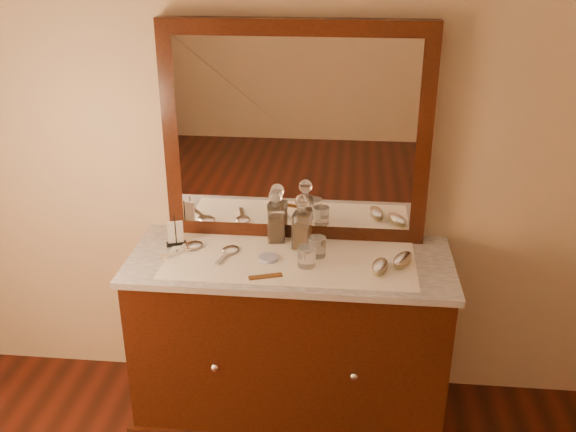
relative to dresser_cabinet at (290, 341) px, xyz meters
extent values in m
plane|color=tan|center=(0.00, 0.29, 0.99)|extent=(4.50, 4.50, 0.00)
cube|color=black|center=(0.00, 0.00, 0.00)|extent=(1.40, 0.55, 0.82)
cube|color=black|center=(0.00, 0.00, -0.37)|extent=(1.46, 0.59, 0.08)
sphere|color=silver|center=(-0.30, -0.28, 0.04)|extent=(0.04, 0.04, 0.04)
sphere|color=silver|center=(0.30, -0.28, 0.04)|extent=(0.04, 0.04, 0.04)
cube|color=silver|center=(0.00, 0.00, 0.42)|extent=(1.44, 0.59, 0.03)
cube|color=black|center=(0.00, 0.25, 0.94)|extent=(1.20, 0.08, 1.00)
cube|color=white|center=(0.00, 0.21, 0.94)|extent=(1.06, 0.01, 0.86)
cube|color=white|center=(0.00, -0.02, 0.44)|extent=(1.10, 0.45, 0.00)
cylinder|color=white|center=(-0.09, -0.03, 0.45)|extent=(0.10, 0.10, 0.02)
cube|color=brown|center=(-0.09, -0.19, 0.45)|extent=(0.14, 0.07, 0.01)
cube|color=black|center=(-0.54, 0.09, 0.44)|extent=(0.10, 0.08, 0.01)
cylinder|color=black|center=(-0.53, 0.06, 0.51)|extent=(0.01, 0.01, 0.13)
cylinder|color=black|center=(-0.55, 0.11, 0.51)|extent=(0.01, 0.01, 0.13)
cube|color=white|center=(-0.54, 0.09, 0.50)|extent=(0.08, 0.05, 0.11)
cube|color=#9C6016|center=(-0.08, 0.17, 0.50)|extent=(0.07, 0.07, 0.12)
cube|color=white|center=(-0.08, 0.17, 0.53)|extent=(0.09, 0.09, 0.16)
cylinder|color=white|center=(-0.08, 0.17, 0.62)|extent=(0.04, 0.04, 0.03)
sphere|color=white|center=(-0.08, 0.17, 0.67)|extent=(0.07, 0.07, 0.06)
cube|color=#9C6016|center=(0.04, 0.11, 0.50)|extent=(0.07, 0.07, 0.12)
cube|color=white|center=(0.04, 0.11, 0.53)|extent=(0.09, 0.09, 0.17)
cylinder|color=white|center=(0.04, 0.11, 0.62)|extent=(0.04, 0.04, 0.03)
sphere|color=white|center=(0.04, 0.11, 0.67)|extent=(0.07, 0.07, 0.06)
ellipsoid|color=tan|center=(0.39, -0.08, 0.45)|extent=(0.09, 0.15, 0.02)
ellipsoid|color=silver|center=(0.39, -0.08, 0.47)|extent=(0.09, 0.15, 0.02)
ellipsoid|color=tan|center=(0.49, -0.01, 0.45)|extent=(0.12, 0.16, 0.02)
ellipsoid|color=silver|center=(0.49, -0.01, 0.47)|extent=(0.12, 0.16, 0.02)
ellipsoid|color=silver|center=(-0.46, 0.06, 0.45)|extent=(0.14, 0.14, 0.02)
cube|color=silver|center=(-0.52, -0.02, 0.45)|extent=(0.11, 0.13, 0.01)
ellipsoid|color=silver|center=(-0.28, 0.03, 0.45)|extent=(0.09, 0.11, 0.02)
cube|color=silver|center=(-0.30, -0.05, 0.45)|extent=(0.05, 0.12, 0.01)
cylinder|color=white|center=(0.12, 0.03, 0.49)|extent=(0.08, 0.08, 0.09)
cylinder|color=white|center=(0.08, -0.07, 0.49)|extent=(0.08, 0.08, 0.09)
camera|label=1|loc=(0.25, -2.52, 1.76)|focal=40.01mm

